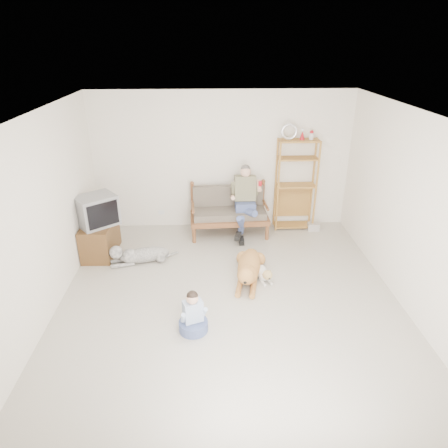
{
  "coord_description": "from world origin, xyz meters",
  "views": [
    {
      "loc": [
        -0.29,
        -4.8,
        3.54
      ],
      "look_at": [
        -0.04,
        1.0,
        0.82
      ],
      "focal_mm": 32.0,
      "sensor_mm": 36.0,
      "label": 1
    }
  ],
  "objects_px": {
    "etagere": "(296,184)",
    "loveseat": "(229,210)",
    "tv_stand": "(100,239)",
    "golden_retriever": "(249,268)"
  },
  "relations": [
    {
      "from": "loveseat",
      "to": "tv_stand",
      "type": "bearing_deg",
      "value": -164.86
    },
    {
      "from": "loveseat",
      "to": "etagere",
      "type": "height_order",
      "value": "etagere"
    },
    {
      "from": "etagere",
      "to": "loveseat",
      "type": "bearing_deg",
      "value": -171.36
    },
    {
      "from": "etagere",
      "to": "golden_retriever",
      "type": "relative_size",
      "value": 1.42
    },
    {
      "from": "etagere",
      "to": "tv_stand",
      "type": "xyz_separation_m",
      "value": [
        -3.66,
        -0.95,
        -0.63
      ]
    },
    {
      "from": "tv_stand",
      "to": "golden_retriever",
      "type": "bearing_deg",
      "value": -18.15
    },
    {
      "from": "tv_stand",
      "to": "loveseat",
      "type": "bearing_deg",
      "value": 19.69
    },
    {
      "from": "etagere",
      "to": "tv_stand",
      "type": "relative_size",
      "value": 2.31
    },
    {
      "from": "golden_retriever",
      "to": "tv_stand",
      "type": "bearing_deg",
      "value": 171.01
    },
    {
      "from": "etagere",
      "to": "golden_retriever",
      "type": "xyz_separation_m",
      "value": [
        -1.1,
        -1.89,
        -0.75
      ]
    }
  ]
}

